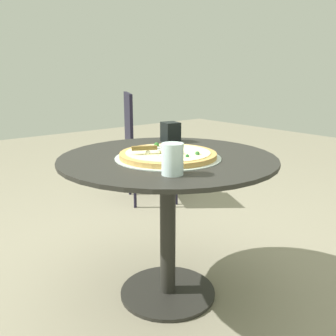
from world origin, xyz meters
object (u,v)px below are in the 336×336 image
Objects in this scene: drinking_cup at (172,159)px; patio_chair_far at (142,139)px; patio_table at (168,191)px; pizza_on_tray at (168,155)px; napkin_dispenser at (171,132)px; pizza_server at (155,148)px.

patio_chair_far is (-1.48, 0.91, -0.23)m from drinking_cup.
drinking_cup is (0.25, -0.18, 0.23)m from patio_table.
patio_table is 1.09× the size of patio_chair_far.
pizza_on_tray is 0.28m from drinking_cup.
pizza_server is at bearing -36.93° from napkin_dispenser.
napkin_dispenser is at bearing 131.77° from pizza_server.
patio_table is 2.09× the size of pizza_on_tray.
napkin_dispenser is at bearing 138.84° from pizza_on_tray.
napkin_dispenser is (-0.27, 0.24, 0.22)m from patio_table.
napkin_dispenser reaches higher than patio_table.
napkin_dispenser reaches higher than pizza_on_tray.
drinking_cup reaches higher than pizza_on_tray.
pizza_server is 1.51m from patio_chair_far.
patio_chair_far is at bearing 149.45° from patio_table.
patio_table is 0.24m from pizza_server.
patio_table is at bearing 144.12° from drinking_cup.
drinking_cup is 0.13× the size of patio_chair_far.
pizza_on_tray is 1.48m from patio_chair_far.
patio_chair_far is (-1.23, 0.73, -0.01)m from patio_table.
pizza_on_tray is at bearing 144.36° from drinking_cup.
patio_table is at bearing 103.89° from pizza_server.
patio_table is 9.23× the size of napkin_dispenser.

